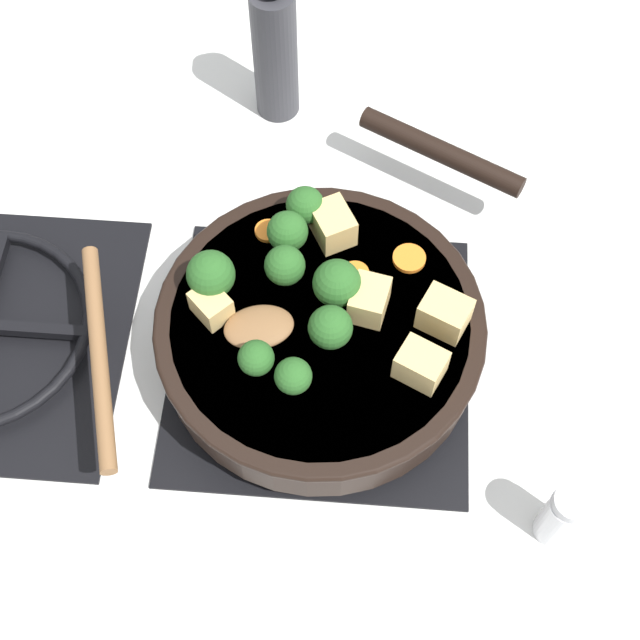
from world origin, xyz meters
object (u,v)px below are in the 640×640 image
object	(u,v)px
wooden_spoon	(168,342)
pepper_mill	(275,50)
skillet_pan	(321,330)
salt_shaker	(562,516)

from	to	relation	value
wooden_spoon	pepper_mill	size ratio (longest dim) A/B	1.13
skillet_pan	salt_shaker	bearing A→B (deg)	-125.77
skillet_pan	wooden_spoon	distance (m)	0.15
wooden_spoon	pepper_mill	distance (m)	0.39
skillet_pan	salt_shaker	world-z (taller)	salt_shaker
wooden_spoon	pepper_mill	world-z (taller)	pepper_mill
pepper_mill	salt_shaker	bearing A→B (deg)	-148.51
skillet_pan	pepper_mill	bearing A→B (deg)	13.10
wooden_spoon	salt_shaker	distance (m)	0.40
skillet_pan	salt_shaker	xyz separation A→B (m)	(-0.17, -0.23, -0.01)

